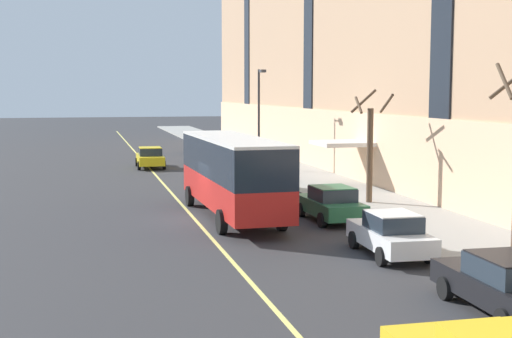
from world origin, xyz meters
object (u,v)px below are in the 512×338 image
at_px(parked_car_darkgray_5, 236,163).
at_px(fire_hydrant, 284,175).
at_px(parked_car_white_7, 391,234).
at_px(taxi_cab, 150,157).
at_px(parked_car_green_2, 331,204).
at_px(parked_car_darkgray_1, 199,145).
at_px(city_bus, 232,171).
at_px(parked_car_black_3, 505,285).
at_px(parked_car_darkgray_6, 218,153).
at_px(street_tree_mid_block, 370,146).
at_px(parked_car_green_0, 269,178).
at_px(street_lamp, 260,109).

height_order(parked_car_darkgray_5, fire_hydrant, parked_car_darkgray_5).
xyz_separation_m(parked_car_white_7, taxi_cab, (-5.44, 30.84, 0.00)).
relative_size(parked_car_green_2, parked_car_darkgray_5, 0.98).
distance_m(parked_car_darkgray_1, fire_hydrant, 22.16).
distance_m(city_bus, parked_car_black_3, 15.89).
distance_m(parked_car_darkgray_1, parked_car_black_3, 48.69).
height_order(city_bus, parked_car_white_7, city_bus).
bearing_deg(parked_car_white_7, parked_car_darkgray_5, 89.98).
bearing_deg(city_bus, parked_car_darkgray_1, 83.45).
bearing_deg(parked_car_darkgray_1, parked_car_darkgray_6, -88.90).
relative_size(parked_car_darkgray_1, taxi_cab, 0.98).
xyz_separation_m(taxi_cab, street_tree_mid_block, (9.10, -20.19, 2.19)).
height_order(parked_car_green_0, parked_car_darkgray_1, same).
height_order(city_bus, parked_car_darkgray_1, city_bus).
bearing_deg(street_tree_mid_block, parked_car_white_7, -108.94).
bearing_deg(parked_car_green_2, city_bus, 156.50).
distance_m(parked_car_green_0, parked_car_white_7, 16.55).
xyz_separation_m(parked_car_black_3, parked_car_white_7, (-0.12, 6.73, -0.00)).
distance_m(parked_car_black_3, taxi_cab, 37.98).
bearing_deg(street_lamp, parked_car_darkgray_5, -151.78).
height_order(city_bus, parked_car_green_0, city_bus).
bearing_deg(parked_car_darkgray_1, parked_car_black_3, -89.88).
height_order(parked_car_black_3, fire_hydrant, parked_car_black_3).
height_order(street_lamp, fire_hydrant, street_lamp).
height_order(parked_car_green_0, taxi_cab, same).
relative_size(parked_car_darkgray_6, street_lamp, 0.63).
distance_m(parked_car_green_2, street_lamp, 20.20).
height_order(taxi_cab, street_lamp, street_lamp).
bearing_deg(parked_car_white_7, parked_car_darkgray_6, 89.70).
distance_m(parked_car_darkgray_5, parked_car_white_7, 25.58).
relative_size(parked_car_green_0, parked_car_darkgray_6, 1.02).
distance_m(parked_car_green_0, parked_car_black_3, 23.28).
height_order(parked_car_darkgray_1, parked_car_green_2, same).
height_order(parked_car_white_7, street_lamp, street_lamp).
bearing_deg(parked_car_green_2, parked_car_darkgray_6, 90.17).
distance_m(parked_car_green_2, parked_car_darkgray_6, 26.50).
xyz_separation_m(city_bus, parked_car_green_0, (3.82, 7.94, -1.34)).
relative_size(parked_car_black_3, street_lamp, 0.67).
relative_size(city_bus, fire_hydrant, 15.89).
height_order(parked_car_darkgray_1, taxi_cab, same).
distance_m(parked_car_darkgray_1, street_lamp, 15.90).
relative_size(parked_car_white_7, street_lamp, 0.62).
bearing_deg(taxi_cab, parked_car_darkgray_1, 63.87).
xyz_separation_m(city_bus, parked_car_darkgray_5, (3.83, 16.98, -1.34)).
bearing_deg(parked_car_black_3, parked_car_green_0, 90.27).
xyz_separation_m(parked_car_green_2, fire_hydrant, (1.59, 13.04, -0.29)).
bearing_deg(taxi_cab, fire_hydrant, -56.38).
bearing_deg(parked_car_darkgray_5, taxi_cab, 136.04).
bearing_deg(city_bus, taxi_cab, 94.17).
xyz_separation_m(parked_car_green_0, fire_hydrant, (1.84, 3.33, -0.29)).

